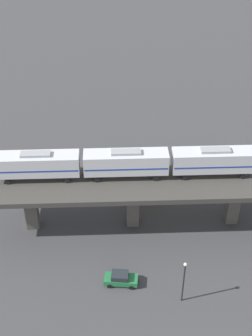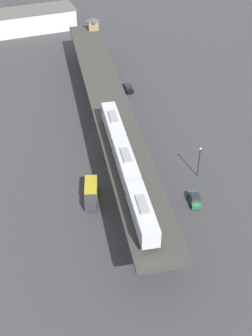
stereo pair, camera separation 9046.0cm
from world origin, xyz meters
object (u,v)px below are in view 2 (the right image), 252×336
(subway_train, at_px, (126,163))
(delivery_truck, at_px, (91,192))
(signal_hut, at_px, (93,23))
(street_lamp, at_px, (199,159))
(street_car_black, at_px, (128,88))
(street_car_green, at_px, (195,199))
(warehouse_building, at_px, (31,20))

(subway_train, distance_m, delivery_truck, 11.19)
(signal_hut, height_order, street_lamp, signal_hut)
(street_car_black, distance_m, street_lamp, 37.93)
(signal_hut, bearing_deg, delivery_truck, -104.00)
(street_car_green, distance_m, street_lamp, 8.86)
(subway_train, bearing_deg, street_lamp, 16.84)
(street_lamp, height_order, warehouse_building, street_lamp)
(street_car_black, distance_m, delivery_truck, 42.87)
(subway_train, height_order, street_lamp, subway_train)
(street_car_black, relative_size, delivery_truck, 0.60)
(delivery_truck, bearing_deg, subway_train, -35.99)
(street_car_green, bearing_deg, street_car_black, 89.62)
(subway_train, bearing_deg, street_car_black, 72.93)
(subway_train, xyz_separation_m, delivery_truck, (-5.67, 4.12, -8.72))
(signal_hut, bearing_deg, street_lamp, -83.83)
(street_lamp, bearing_deg, street_car_black, 95.22)
(signal_hut, height_order, street_car_green, signal_hut)
(subway_train, bearing_deg, delivery_truck, 144.01)
(subway_train, xyz_separation_m, street_car_green, (12.80, -2.38, -9.54))
(signal_hut, height_order, delivery_truck, signal_hut)
(signal_hut, xyz_separation_m, warehouse_building, (-15.18, 24.71, -6.33))
(delivery_truck, height_order, warehouse_building, warehouse_building)
(street_lamp, distance_m, warehouse_building, 88.93)
(warehouse_building, bearing_deg, subway_train, -86.68)
(street_car_green, relative_size, street_car_black, 1.04)
(street_car_black, bearing_deg, subway_train, -107.07)
(subway_train, distance_m, street_lamp, 18.41)
(warehouse_building, bearing_deg, street_car_black, -69.25)
(subway_train, relative_size, street_lamp, 5.37)
(street_car_green, xyz_separation_m, delivery_truck, (-18.48, 6.50, 0.82))
(subway_train, distance_m, street_car_green, 16.14)
(warehouse_building, bearing_deg, street_lamp, -75.79)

